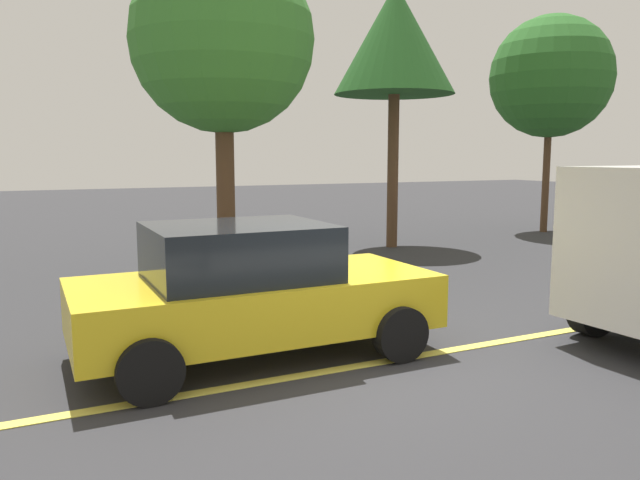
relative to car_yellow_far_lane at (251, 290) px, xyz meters
name	(u,v)px	position (x,y,z in m)	size (l,w,h in m)	color
ground_plane	(357,367)	(0.92, -0.87, -0.79)	(80.00, 80.00, 0.00)	#2D2D30
lane_marking_centre	(555,333)	(3.92, -0.87, -0.78)	(28.00, 0.16, 0.01)	#E0D14C
car_yellow_far_lane	(251,290)	(0.00, 0.00, 0.00)	(4.11, 2.05, 1.56)	gold
tree_left_verge	(551,77)	(12.07, 7.32, 3.86)	(3.59, 3.59, 6.45)	#513823
tree_centre_verge	(223,42)	(1.33, 5.25, 3.72)	(3.57, 3.57, 6.32)	#513823
tree_right_verge	(395,41)	(6.16, 6.68, 4.34)	(3.00, 3.00, 6.50)	#513823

